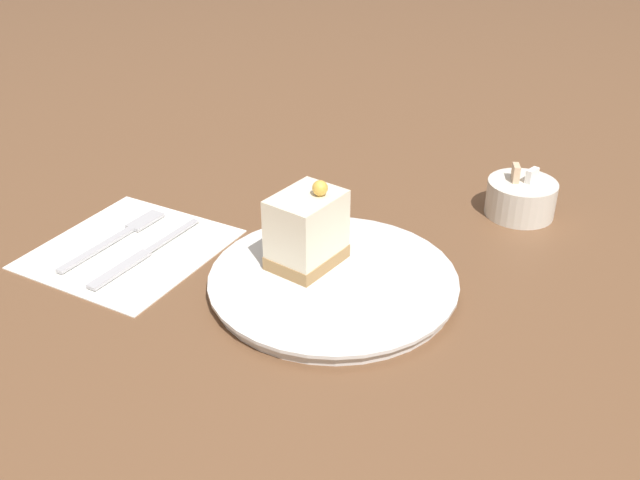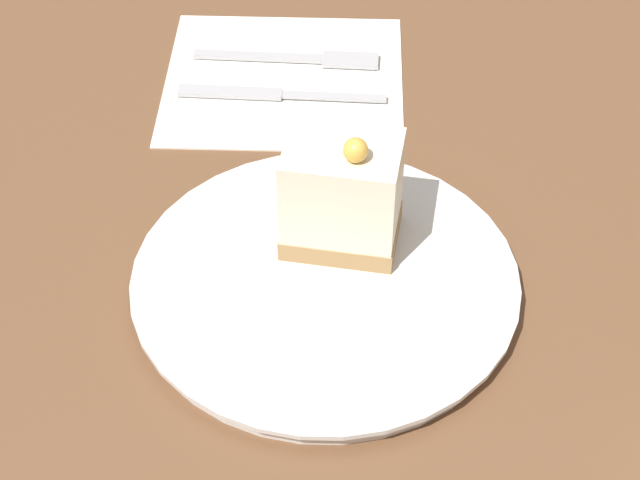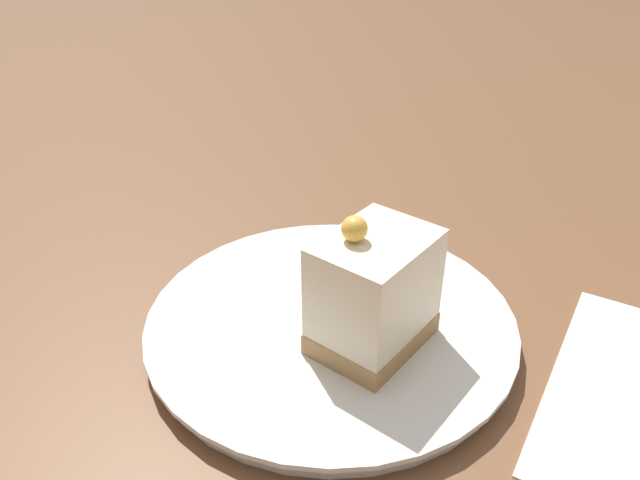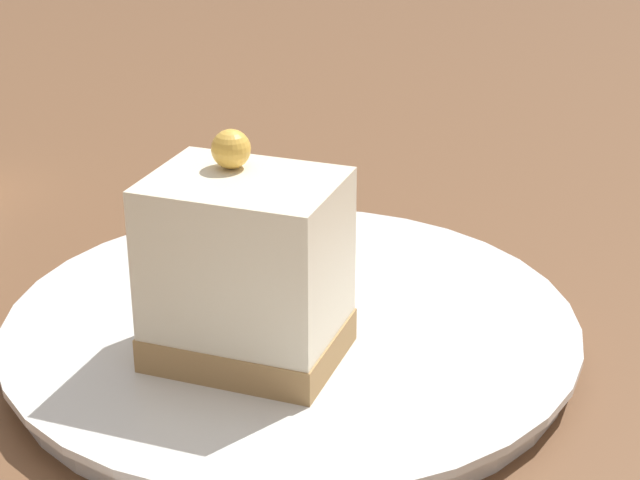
# 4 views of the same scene
# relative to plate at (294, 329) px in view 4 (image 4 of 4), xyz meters

# --- Properties ---
(ground_plane) EXTENTS (4.00, 4.00, 0.00)m
(ground_plane) POSITION_rel_plate_xyz_m (0.03, 0.00, -0.01)
(ground_plane) COLOR brown
(plate) EXTENTS (0.28, 0.28, 0.02)m
(plate) POSITION_rel_plate_xyz_m (0.00, 0.00, 0.00)
(plate) COLOR silver
(plate) RESTS_ON ground_plane
(cake_slice) EXTENTS (0.08, 0.09, 0.10)m
(cake_slice) POSITION_rel_plate_xyz_m (-0.04, 0.02, 0.05)
(cake_slice) COLOR #AD8451
(cake_slice) RESTS_ON plate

